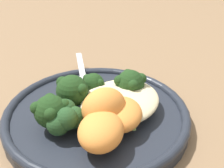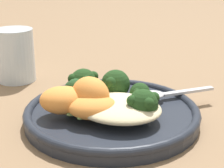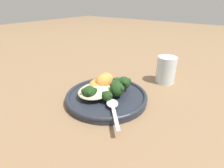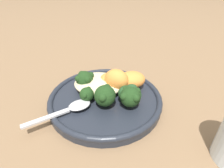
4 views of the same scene
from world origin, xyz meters
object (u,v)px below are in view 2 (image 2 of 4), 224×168
Objects in this scene: broccoli_stalk_3 at (84,84)px; kale_tuft at (80,89)px; broccoli_stalk_0 at (135,105)px; plate at (112,114)px; sweet_potato_chunk_2 at (63,100)px; quinoa_mound at (119,108)px; water_glass at (15,55)px; broccoli_stalk_1 at (127,98)px; sweet_potato_chunk_0 at (91,107)px; spoon at (158,94)px; broccoli_stalk_2 at (114,88)px; sweet_potato_chunk_1 at (90,95)px.

kale_tuft is at bearing 142.28° from broccoli_stalk_3.
broccoli_stalk_0 is at bearing -148.63° from broccoli_stalk_3.
plate is 3.91× the size of sweet_potato_chunk_2.
water_glass is (0.24, -0.11, 0.01)m from quinoa_mound.
broccoli_stalk_0 is at bearing -105.91° from broccoli_stalk_1.
sweet_potato_chunk_0 is 0.61× the size of spoon.
quinoa_mound is 0.05m from broccoli_stalk_2.
spoon is (-0.07, -0.08, -0.02)m from sweet_potato_chunk_1.
broccoli_stalk_0 reaches higher than broccoli_stalk_1.
broccoli_stalk_2 is at bearing -74.53° from plate.
broccoli_stalk_1 is 0.07m from kale_tuft.
broccoli_stalk_0 is at bearing -175.61° from sweet_potato_chunk_1.
broccoli_stalk_1 reaches higher than plate.
broccoli_stalk_0 is at bearing -158.17° from sweet_potato_chunk_0.
sweet_potato_chunk_1 is 0.05m from kale_tuft.
sweet_potato_chunk_1 reaches higher than broccoli_stalk_0.
kale_tuft reaches higher than plate.
kale_tuft is (0.00, 0.01, -0.00)m from broccoli_stalk_3.
plate is 0.06m from broccoli_stalk_3.
broccoli_stalk_0 is 0.09m from sweet_potato_chunk_2.
sweet_potato_chunk_0 is (-0.04, 0.06, -0.00)m from broccoli_stalk_3.
broccoli_stalk_1 and sweet_potato_chunk_0 have the same top height.
broccoli_stalk_1 is (0.00, -0.03, 0.00)m from quinoa_mound.
spoon is (-0.01, -0.08, -0.01)m from broccoli_stalk_0.
broccoli_stalk_1 is at bearing -165.32° from spoon.
quinoa_mound is at bearing -163.79° from sweet_potato_chunk_2.
broccoli_stalk_1 is (-0.02, -0.01, 0.02)m from plate.
plate is at bearing -155.52° from broccoli_stalk_2.
kale_tuft is at bearing 116.64° from broccoli_stalk_2.
kale_tuft is (0.05, 0.01, -0.00)m from broccoli_stalk_2.
plate is at bearing 140.70° from broccoli_stalk_0.
sweet_potato_chunk_1 reaches higher than broccoli_stalk_2.
broccoli_stalk_1 is at bearing -85.68° from quinoa_mound.
broccoli_stalk_2 is at bearing 171.22° from spoon.
broccoli_stalk_3 is 0.07m from sweet_potato_chunk_0.
sweet_potato_chunk_2 is (0.09, 0.02, 0.00)m from broccoli_stalk_0.
broccoli_stalk_0 reaches higher than quinoa_mound.
quinoa_mound is 0.98× the size of broccoli_stalk_0.
broccoli_stalk_1 is at bearing -118.47° from sweet_potato_chunk_0.
sweet_potato_chunk_1 is at bearing 53.10° from plate.
sweet_potato_chunk_2 is 1.30× the size of kale_tuft.
broccoli_stalk_2 is 0.06m from sweet_potato_chunk_0.
plate is 0.05m from sweet_potato_chunk_1.
broccoli_stalk_0 reaches higher than sweet_potato_chunk_0.
spoon is (-0.03, -0.08, -0.01)m from quinoa_mound.
sweet_potato_chunk_0 is at bearing -177.34° from sweet_potato_chunk_2.
water_glass reaches higher than sweet_potato_chunk_1.
water_glass is at bearing 129.64° from spoon.
broccoli_stalk_1 is 0.06m from sweet_potato_chunk_0.
water_glass reaches higher than spoon.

